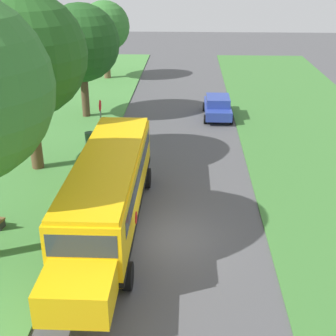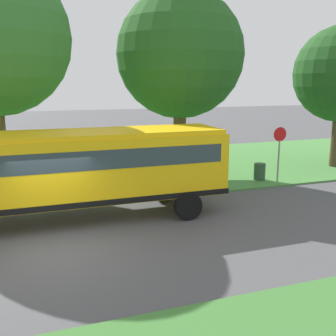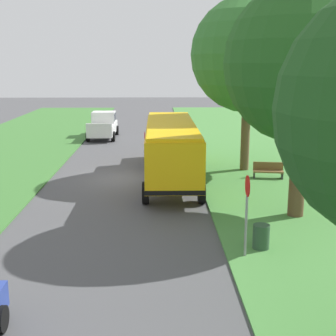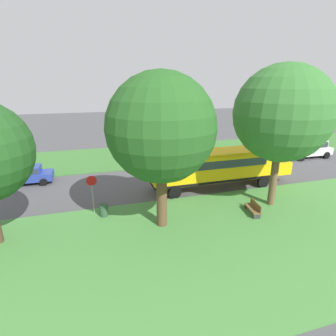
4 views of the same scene
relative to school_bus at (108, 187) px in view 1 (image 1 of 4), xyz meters
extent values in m
plane|color=#4C4C4F|center=(2.51, -0.65, -1.92)|extent=(120.00, 120.00, 0.00)
cube|color=yellow|center=(0.00, 0.29, -0.02)|extent=(2.50, 10.50, 2.20)
cube|color=yellow|center=(0.00, -5.91, -0.57)|extent=(2.20, 1.90, 1.10)
cube|color=yellow|center=(0.00, 0.29, 1.16)|extent=(2.35, 10.29, 0.16)
cube|color=black|center=(0.00, 0.29, -1.00)|extent=(2.54, 10.54, 0.20)
cube|color=#2D3842|center=(0.00, 0.59, 0.44)|extent=(2.53, 9.24, 0.64)
cube|color=#2D3842|center=(0.00, -4.91, 0.44)|extent=(2.25, 0.12, 0.80)
cylinder|color=red|center=(1.43, -2.60, 0.13)|extent=(0.03, 0.44, 0.44)
cylinder|color=black|center=(1.25, -3.91, -1.42)|extent=(0.30, 1.00, 1.00)
cylinder|color=black|center=(-1.25, -3.91, -1.42)|extent=(0.30, 1.00, 1.00)
cylinder|color=black|center=(1.25, 3.96, -1.42)|extent=(0.30, 1.00, 1.00)
cylinder|color=black|center=(-1.25, 3.96, -1.42)|extent=(0.30, 1.00, 1.00)
cube|color=#283D93|center=(5.31, 15.58, -1.28)|extent=(1.80, 4.40, 0.64)
cube|color=#283D93|center=(5.31, 15.43, -0.66)|extent=(1.60, 2.20, 0.60)
cube|color=#2D3842|center=(5.31, 15.43, -0.64)|extent=(1.62, 2.02, 0.45)
cylinder|color=black|center=(4.41, 17.07, -1.60)|extent=(0.22, 0.64, 0.64)
cylinder|color=black|center=(6.21, 17.07, -1.60)|extent=(0.22, 0.64, 0.64)
cylinder|color=black|center=(4.41, 14.08, -1.60)|extent=(0.22, 0.64, 0.64)
cylinder|color=black|center=(6.21, 14.08, -1.60)|extent=(0.22, 0.64, 0.64)
cylinder|color=brown|center=(-4.90, 5.98, -0.02)|extent=(0.64, 0.64, 3.81)
sphere|color=#23561E|center=(-4.90, 5.98, 4.22)|extent=(6.21, 6.21, 6.21)
sphere|color=#23561E|center=(-4.24, 6.46, 4.09)|extent=(4.17, 4.17, 4.17)
cylinder|color=#4C3826|center=(-4.14, 15.22, -0.28)|extent=(0.54, 0.54, 3.29)
sphere|color=#1E4C1C|center=(-4.14, 15.22, 3.34)|extent=(5.26, 5.26, 5.26)
sphere|color=#1E4C1C|center=(-4.87, 15.62, 3.59)|extent=(3.49, 3.49, 3.49)
cylinder|color=brown|center=(-4.57, 27.18, -0.36)|extent=(0.62, 0.62, 3.13)
sphere|color=#33702D|center=(-4.57, 27.18, 2.92)|extent=(4.56, 4.56, 4.56)
sphere|color=#33702D|center=(-4.70, 27.56, 2.63)|extent=(3.40, 3.40, 3.40)
cylinder|color=gray|center=(-2.09, 10.00, -0.87)|extent=(0.08, 0.08, 2.10)
cylinder|color=red|center=(-2.09, 10.00, 0.48)|extent=(0.03, 0.68, 0.68)
cube|color=#333333|center=(-4.51, -0.37, -1.70)|extent=(0.15, 0.46, 0.45)
cylinder|color=#2D4C33|center=(-2.73, 9.39, -1.47)|extent=(0.56, 0.56, 0.90)
camera|label=1|loc=(3.21, -16.94, 8.48)|focal=50.00mm
camera|label=2|loc=(13.64, -1.10, 2.89)|focal=42.00mm
camera|label=3|loc=(0.74, 24.02, 4.25)|focal=50.00mm
camera|label=4|loc=(-18.89, 9.69, 6.66)|focal=28.00mm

